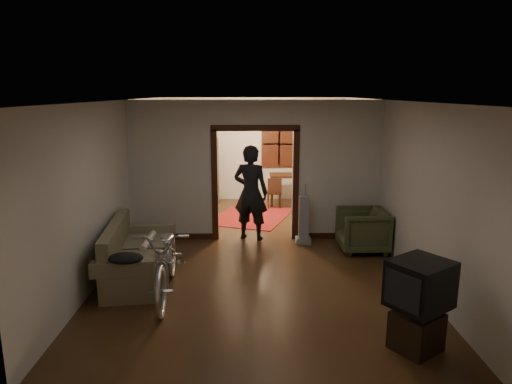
{
  "coord_description": "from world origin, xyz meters",
  "views": [
    {
      "loc": [
        -0.12,
        -8.24,
        2.95
      ],
      "look_at": [
        0.0,
        -0.3,
        1.2
      ],
      "focal_mm": 32.0,
      "sensor_mm": 36.0,
      "label": 1
    }
  ],
  "objects_px": {
    "bicycle": "(167,259)",
    "desk": "(291,190)",
    "person": "(251,193)",
    "armchair": "(362,230)",
    "sofa": "(138,251)",
    "locker": "(202,171)"
  },
  "relations": [
    {
      "from": "sofa",
      "to": "person",
      "type": "height_order",
      "value": "person"
    },
    {
      "from": "bicycle",
      "to": "person",
      "type": "distance_m",
      "value": 2.9
    },
    {
      "from": "locker",
      "to": "person",
      "type": "bearing_deg",
      "value": -74.27
    },
    {
      "from": "sofa",
      "to": "desk",
      "type": "height_order",
      "value": "sofa"
    },
    {
      "from": "bicycle",
      "to": "armchair",
      "type": "distance_m",
      "value": 3.81
    },
    {
      "from": "bicycle",
      "to": "locker",
      "type": "bearing_deg",
      "value": 86.65
    },
    {
      "from": "bicycle",
      "to": "locker",
      "type": "height_order",
      "value": "locker"
    },
    {
      "from": "sofa",
      "to": "person",
      "type": "distance_m",
      "value": 2.74
    },
    {
      "from": "armchair",
      "to": "bicycle",
      "type": "bearing_deg",
      "value": -61.78
    },
    {
      "from": "sofa",
      "to": "armchair",
      "type": "distance_m",
      "value": 4.1
    },
    {
      "from": "bicycle",
      "to": "person",
      "type": "xyz_separation_m",
      "value": [
        1.24,
        2.6,
        0.42
      ]
    },
    {
      "from": "person",
      "to": "armchair",
      "type": "bearing_deg",
      "value": 177.66
    },
    {
      "from": "bicycle",
      "to": "locker",
      "type": "xyz_separation_m",
      "value": [
        -0.06,
        5.78,
        0.32
      ]
    },
    {
      "from": "locker",
      "to": "desk",
      "type": "distance_m",
      "value": 2.43
    },
    {
      "from": "sofa",
      "to": "desk",
      "type": "relative_size",
      "value": 1.79
    },
    {
      "from": "bicycle",
      "to": "armchair",
      "type": "xyz_separation_m",
      "value": [
        3.33,
        1.85,
        -0.15
      ]
    },
    {
      "from": "desk",
      "to": "locker",
      "type": "bearing_deg",
      "value": 160.49
    },
    {
      "from": "armchair",
      "to": "locker",
      "type": "height_order",
      "value": "locker"
    },
    {
      "from": "bicycle",
      "to": "desk",
      "type": "height_order",
      "value": "bicycle"
    },
    {
      "from": "bicycle",
      "to": "person",
      "type": "bearing_deg",
      "value": 60.57
    },
    {
      "from": "person",
      "to": "desk",
      "type": "height_order",
      "value": "person"
    },
    {
      "from": "person",
      "to": "locker",
      "type": "height_order",
      "value": "person"
    }
  ]
}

